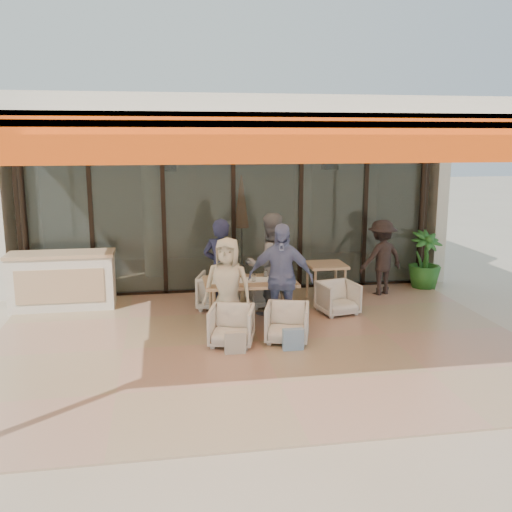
{
  "coord_description": "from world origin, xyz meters",
  "views": [
    {
      "loc": [
        -1.39,
        -8.02,
        3.02
      ],
      "look_at": [
        0.1,
        0.9,
        1.15
      ],
      "focal_mm": 40.0,
      "sensor_mm": 36.0,
      "label": 1
    }
  ],
  "objects_px": {
    "diner_grey": "(270,265)",
    "diner_periwinkle": "(281,278)",
    "chair_near_right": "(287,321)",
    "chair_far_left": "(219,289)",
    "standing_woman": "(381,258)",
    "diner_cream": "(227,287)",
    "side_chair": "(338,297)",
    "chair_far_right": "(264,290)",
    "diner_navy": "(221,268)",
    "dining_table": "(249,284)",
    "side_table": "(326,269)",
    "potted_palm": "(425,260)",
    "host_counter": "(62,280)",
    "chair_near_left": "(232,324)"
  },
  "relations": [
    {
      "from": "diner_grey",
      "to": "diner_periwinkle",
      "type": "distance_m",
      "value": 0.9
    },
    {
      "from": "chair_near_right",
      "to": "chair_far_left",
      "type": "bearing_deg",
      "value": 130.53
    },
    {
      "from": "diner_periwinkle",
      "to": "standing_woman",
      "type": "relative_size",
      "value": 1.17
    },
    {
      "from": "diner_cream",
      "to": "side_chair",
      "type": "distance_m",
      "value": 2.18
    },
    {
      "from": "chair_far_right",
      "to": "diner_navy",
      "type": "distance_m",
      "value": 1.12
    },
    {
      "from": "chair_far_left",
      "to": "dining_table",
      "type": "bearing_deg",
      "value": 129.79
    },
    {
      "from": "side_table",
      "to": "potted_palm",
      "type": "height_order",
      "value": "potted_palm"
    },
    {
      "from": "side_chair",
      "to": "standing_woman",
      "type": "relative_size",
      "value": 0.43
    },
    {
      "from": "diner_navy",
      "to": "potted_palm",
      "type": "bearing_deg",
      "value": -143.51
    },
    {
      "from": "chair_far_right",
      "to": "diner_periwinkle",
      "type": "distance_m",
      "value": 1.51
    },
    {
      "from": "diner_grey",
      "to": "potted_palm",
      "type": "xyz_separation_m",
      "value": [
        3.45,
        1.23,
        -0.3
      ]
    },
    {
      "from": "diner_grey",
      "to": "diner_cream",
      "type": "xyz_separation_m",
      "value": [
        -0.84,
        -0.9,
        -0.12
      ]
    },
    {
      "from": "standing_woman",
      "to": "chair_far_left",
      "type": "bearing_deg",
      "value": -10.27
    },
    {
      "from": "side_table",
      "to": "standing_woman",
      "type": "xyz_separation_m",
      "value": [
        1.21,
        0.34,
        0.11
      ]
    },
    {
      "from": "diner_navy",
      "to": "potted_palm",
      "type": "distance_m",
      "value": 4.47
    },
    {
      "from": "chair_near_right",
      "to": "potted_palm",
      "type": "distance_m",
      "value": 4.34
    },
    {
      "from": "dining_table",
      "to": "diner_grey",
      "type": "distance_m",
      "value": 0.65
    },
    {
      "from": "host_counter",
      "to": "chair_far_left",
      "type": "distance_m",
      "value": 2.79
    },
    {
      "from": "side_table",
      "to": "chair_far_left",
      "type": "bearing_deg",
      "value": -178.28
    },
    {
      "from": "chair_near_left",
      "to": "standing_woman",
      "type": "xyz_separation_m",
      "value": [
        3.23,
        2.3,
        0.42
      ]
    },
    {
      "from": "dining_table",
      "to": "standing_woman",
      "type": "xyz_separation_m",
      "value": [
        2.81,
        1.34,
        0.06
      ]
    },
    {
      "from": "diner_grey",
      "to": "potted_palm",
      "type": "distance_m",
      "value": 3.67
    },
    {
      "from": "chair_near_left",
      "to": "potted_palm",
      "type": "relative_size",
      "value": 0.55
    },
    {
      "from": "side_table",
      "to": "potted_palm",
      "type": "bearing_deg",
      "value": 16.27
    },
    {
      "from": "dining_table",
      "to": "chair_far_right",
      "type": "bearing_deg",
      "value": 65.73
    },
    {
      "from": "standing_woman",
      "to": "side_table",
      "type": "bearing_deg",
      "value": -1.72
    },
    {
      "from": "diner_cream",
      "to": "standing_woman",
      "type": "xyz_separation_m",
      "value": [
        3.23,
        1.8,
        -0.03
      ]
    },
    {
      "from": "diner_periwinkle",
      "to": "side_chair",
      "type": "bearing_deg",
      "value": 46.47
    },
    {
      "from": "chair_near_right",
      "to": "diner_grey",
      "type": "xyz_separation_m",
      "value": [
        -0.0,
        1.4,
        0.57
      ]
    },
    {
      "from": "chair_near_left",
      "to": "chair_near_right",
      "type": "xyz_separation_m",
      "value": [
        0.84,
        0.0,
        -0.0
      ]
    },
    {
      "from": "side_table",
      "to": "side_chair",
      "type": "bearing_deg",
      "value": -90.0
    },
    {
      "from": "dining_table",
      "to": "diner_navy",
      "type": "xyz_separation_m",
      "value": [
        -0.41,
        0.44,
        0.17
      ]
    },
    {
      "from": "host_counter",
      "to": "chair_near_left",
      "type": "height_order",
      "value": "host_counter"
    },
    {
      "from": "host_counter",
      "to": "diner_cream",
      "type": "bearing_deg",
      "value": -33.46
    },
    {
      "from": "diner_navy",
      "to": "potted_palm",
      "type": "height_order",
      "value": "diner_navy"
    },
    {
      "from": "standing_woman",
      "to": "chair_near_right",
      "type": "bearing_deg",
      "value": 26.63
    },
    {
      "from": "chair_far_right",
      "to": "side_table",
      "type": "relative_size",
      "value": 0.84
    },
    {
      "from": "chair_far_left",
      "to": "potted_palm",
      "type": "height_order",
      "value": "potted_palm"
    },
    {
      "from": "chair_far_left",
      "to": "chair_near_right",
      "type": "relative_size",
      "value": 1.11
    },
    {
      "from": "dining_table",
      "to": "diner_periwinkle",
      "type": "bearing_deg",
      "value": -46.97
    },
    {
      "from": "host_counter",
      "to": "diner_grey",
      "type": "relative_size",
      "value": 1.04
    },
    {
      "from": "chair_near_left",
      "to": "potted_palm",
      "type": "distance_m",
      "value": 5.04
    },
    {
      "from": "chair_near_left",
      "to": "diner_grey",
      "type": "distance_m",
      "value": 1.73
    },
    {
      "from": "diner_cream",
      "to": "standing_woman",
      "type": "relative_size",
      "value": 1.03
    },
    {
      "from": "chair_near_right",
      "to": "diner_periwinkle",
      "type": "xyz_separation_m",
      "value": [
        0.0,
        0.5,
        0.55
      ]
    },
    {
      "from": "host_counter",
      "to": "side_chair",
      "type": "height_order",
      "value": "host_counter"
    },
    {
      "from": "diner_cream",
      "to": "side_table",
      "type": "distance_m",
      "value": 2.49
    },
    {
      "from": "side_table",
      "to": "standing_woman",
      "type": "bearing_deg",
      "value": 15.59
    },
    {
      "from": "diner_periwinkle",
      "to": "potted_palm",
      "type": "height_order",
      "value": "diner_periwinkle"
    },
    {
      "from": "chair_far_left",
      "to": "diner_cream",
      "type": "height_order",
      "value": "diner_cream"
    }
  ]
}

